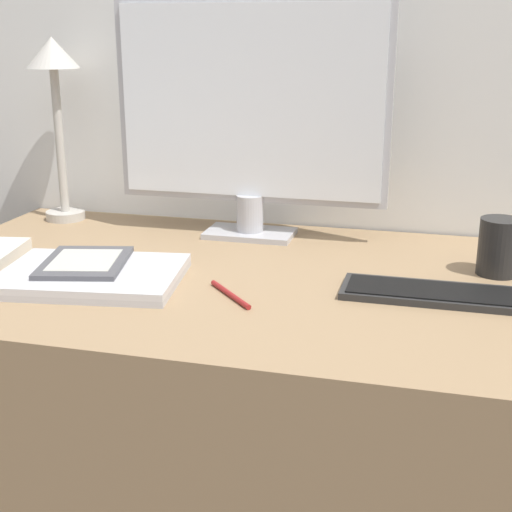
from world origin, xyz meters
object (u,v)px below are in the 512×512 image
object	(u,v)px
laptop	(92,276)
desk_lamp	(55,85)
monitor	(250,113)
pen	(230,294)
keyboard	(430,293)
coffee_mug	(501,247)
ereader	(85,262)

from	to	relation	value
laptop	desk_lamp	bearing A→B (deg)	124.41
desk_lamp	monitor	bearing A→B (deg)	-3.74
laptop	desk_lamp	distance (m)	0.56
laptop	pen	xyz separation A→B (m)	(0.26, -0.01, -0.01)
keyboard	desk_lamp	size ratio (longest dim) A/B	0.70
monitor	coffee_mug	distance (m)	0.57
ereader	coffee_mug	world-z (taller)	coffee_mug
coffee_mug	pen	world-z (taller)	coffee_mug
desk_lamp	coffee_mug	distance (m)	1.02
laptop	pen	world-z (taller)	laptop
desk_lamp	coffee_mug	size ratio (longest dim) A/B	3.66
laptop	coffee_mug	size ratio (longest dim) A/B	3.00
monitor	coffee_mug	xyz separation A→B (m)	(0.51, -0.14, -0.21)
monitor	ereader	distance (m)	0.47
keyboard	ereader	world-z (taller)	ereader
keyboard	laptop	bearing A→B (deg)	-172.72
laptop	pen	bearing A→B (deg)	-2.29
ereader	coffee_mug	distance (m)	0.75
ereader	monitor	bearing A→B (deg)	57.68
keyboard	laptop	xyz separation A→B (m)	(-0.58, -0.07, 0.00)
laptop	ereader	world-z (taller)	ereader
monitor	coffee_mug	bearing A→B (deg)	-14.99
pen	desk_lamp	bearing A→B (deg)	142.64
desk_lamp	laptop	bearing A→B (deg)	-55.59
ereader	laptop	bearing A→B (deg)	-40.91
keyboard	laptop	distance (m)	0.59
keyboard	desk_lamp	xyz separation A→B (m)	(-0.85, 0.32, 0.30)
laptop	desk_lamp	world-z (taller)	desk_lamp
monitor	coffee_mug	world-z (taller)	monitor
keyboard	ereader	bearing A→B (deg)	-174.88
pen	monitor	bearing A→B (deg)	99.98
coffee_mug	laptop	bearing A→B (deg)	-162.10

